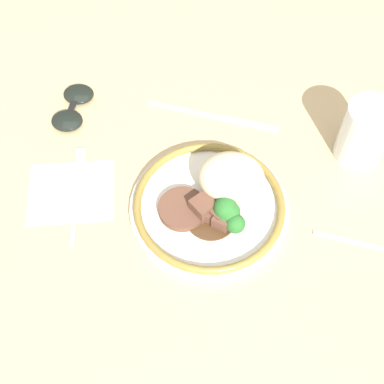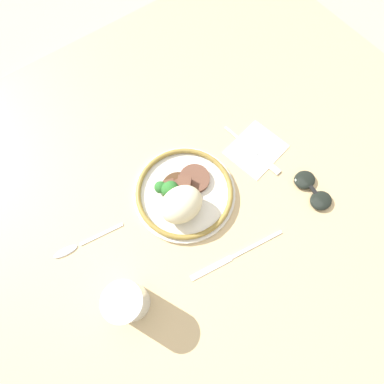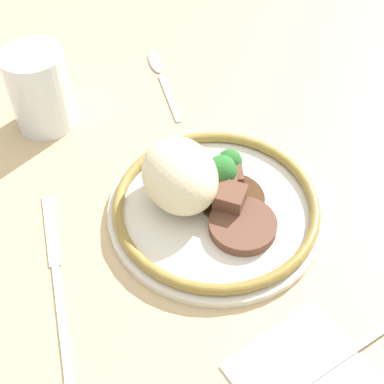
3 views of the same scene
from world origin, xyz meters
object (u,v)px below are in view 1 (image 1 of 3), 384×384
(juice_glass, at_px, (364,135))
(fork, at_px, (78,185))
(knife, at_px, (218,117))
(plate, at_px, (216,199))
(sunglasses, at_px, (73,107))

(juice_glass, xyz_separation_m, fork, (-0.44, -0.11, -0.04))
(juice_glass, height_order, knife, juice_glass)
(plate, distance_m, fork, 0.22)
(plate, relative_size, fork, 1.32)
(knife, xyz_separation_m, sunglasses, (-0.25, -0.01, 0.01))
(plate, xyz_separation_m, sunglasses, (-0.26, 0.17, -0.01))
(plate, relative_size, sunglasses, 2.13)
(fork, bearing_deg, juice_glass, -83.33)
(juice_glass, distance_m, fork, 0.46)
(plate, relative_size, juice_glass, 2.30)
(knife, bearing_deg, plate, -76.89)
(knife, bearing_deg, fork, -132.04)
(juice_glass, height_order, fork, juice_glass)
(knife, bearing_deg, sunglasses, -168.12)
(sunglasses, bearing_deg, knife, 8.26)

